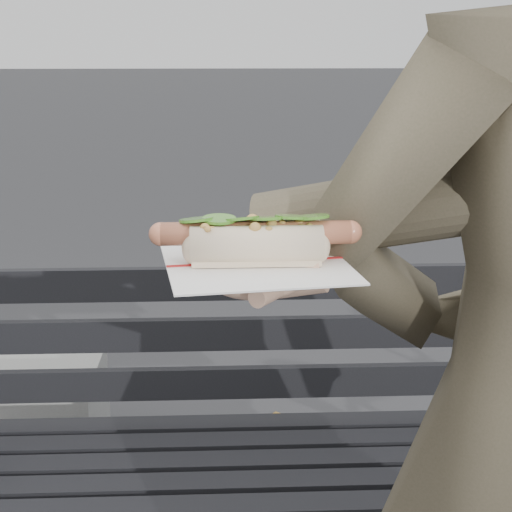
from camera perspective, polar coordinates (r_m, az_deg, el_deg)
The scene contains 2 objects.
park_bench at distance 1.88m, azimuth -3.86°, elevation -12.28°, with size 1.50×0.44×0.88m.
held_hotdog at distance 0.91m, azimuth 11.57°, elevation 3.16°, with size 0.62×0.30×0.20m.
Camera 1 is at (0.03, -0.71, 1.40)m, focal length 55.00 mm.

